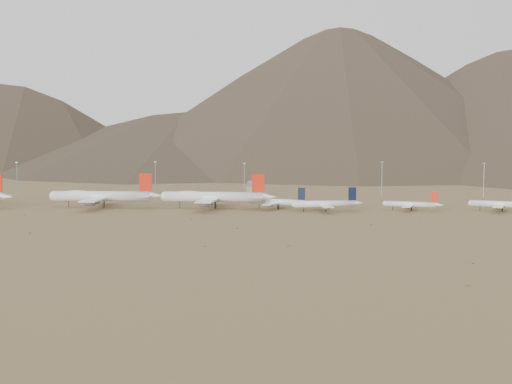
# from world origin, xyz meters

# --- Properties ---
(ground) EXTENTS (3000.00, 3000.00, 0.00)m
(ground) POSITION_xyz_m (0.00, 0.00, 0.00)
(ground) COLOR olive
(ground) RESTS_ON ground
(mountain_ridge) EXTENTS (4400.00, 1000.00, 300.00)m
(mountain_ridge) POSITION_xyz_m (0.00, 900.00, 150.00)
(mountain_ridge) COLOR brown
(mountain_ridge) RESTS_ON ground
(widebody_centre) EXTENTS (74.03, 56.55, 21.99)m
(widebody_centre) POSITION_xyz_m (-59.33, 38.88, 7.58)
(widebody_centre) COLOR white
(widebody_centre) RESTS_ON ground
(widebody_east) EXTENTS (73.87, 56.83, 21.93)m
(widebody_east) POSITION_xyz_m (11.98, 38.61, 7.56)
(widebody_east) COLOR white
(widebody_east) RESTS_ON ground
(narrowbody_a) EXTENTS (40.45, 30.32, 14.05)m
(narrowbody_a) POSITION_xyz_m (52.70, 38.52, 4.56)
(narrowbody_a) COLOR white
(narrowbody_a) RESTS_ON ground
(narrowbody_b) EXTENTS (44.03, 32.17, 14.65)m
(narrowbody_b) POSITION_xyz_m (82.07, 27.13, 4.76)
(narrowbody_b) COLOR white
(narrowbody_b) RESTS_ON ground
(narrowbody_c) EXTENTS (36.00, 26.71, 12.24)m
(narrowbody_c) POSITION_xyz_m (134.27, 34.90, 3.97)
(narrowbody_c) COLOR white
(narrowbody_c) RESTS_ON ground
(narrowbody_d) EXTENTS (40.22, 30.12, 13.93)m
(narrowbody_d) POSITION_xyz_m (188.43, 33.47, 4.52)
(narrowbody_d) COLOR white
(narrowbody_d) RESTS_ON ground
(control_tower) EXTENTS (8.00, 8.00, 12.00)m
(control_tower) POSITION_xyz_m (30.00, 120.00, 5.32)
(control_tower) COLOR tan
(control_tower) RESTS_ON ground
(mast_far_west) EXTENTS (2.00, 0.60, 25.70)m
(mast_far_west) POSITION_xyz_m (-146.17, 115.81, 14.20)
(mast_far_west) COLOR gray
(mast_far_west) RESTS_ON ground
(mast_west) EXTENTS (2.00, 0.60, 25.70)m
(mast_west) POSITION_xyz_m (-44.91, 133.33, 14.20)
(mast_west) COLOR gray
(mast_west) RESTS_ON ground
(mast_centre) EXTENTS (2.00, 0.60, 25.70)m
(mast_centre) POSITION_xyz_m (25.14, 111.08, 14.20)
(mast_centre) COLOR gray
(mast_centre) RESTS_ON ground
(mast_east) EXTENTS (2.00, 0.60, 25.70)m
(mast_east) POSITION_xyz_m (127.24, 139.97, 14.20)
(mast_east) COLOR gray
(mast_east) RESTS_ON ground
(mast_far_east) EXTENTS (2.00, 0.60, 25.70)m
(mast_far_east) POSITION_xyz_m (199.41, 125.21, 14.20)
(mast_far_east) COLOR gray
(mast_far_east) RESTS_ON ground
(desert_scrub) EXTENTS (423.68, 181.65, 0.90)m
(desert_scrub) POSITION_xyz_m (-22.61, -73.63, 0.31)
(desert_scrub) COLOR olive
(desert_scrub) RESTS_ON ground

